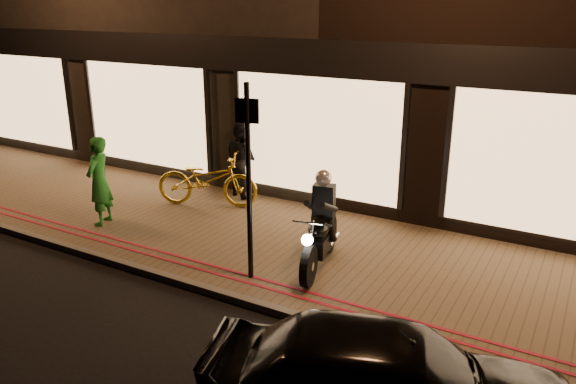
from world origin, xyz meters
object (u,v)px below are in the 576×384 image
(bicycle_gold, at_px, (207,180))
(person_green, at_px, (99,181))
(motorcycle, at_px, (321,231))
(sign_post, at_px, (249,174))

(bicycle_gold, distance_m, person_green, 2.16)
(motorcycle, xyz_separation_m, bicycle_gold, (-3.32, 1.39, -0.06))
(motorcycle, height_order, sign_post, sign_post)
(motorcycle, relative_size, sign_post, 0.64)
(sign_post, xyz_separation_m, person_green, (-3.69, 0.45, -0.82))
(sign_post, bearing_deg, bicycle_gold, 138.44)
(motorcycle, bearing_deg, person_green, 173.36)
(motorcycle, distance_m, person_green, 4.48)
(motorcycle, xyz_separation_m, person_green, (-4.45, -0.42, 0.24))
(motorcycle, xyz_separation_m, sign_post, (-0.76, -0.88, 1.06))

